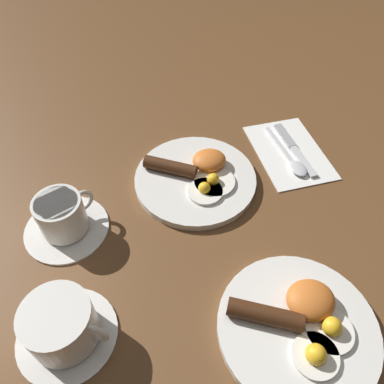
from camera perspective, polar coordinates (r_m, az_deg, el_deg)
ground_plane at (r=0.75m, az=0.51°, el=1.55°), size 3.00×3.00×0.00m
breakfast_plate_near at (r=0.74m, az=0.68°, el=2.31°), size 0.24×0.24×0.05m
breakfast_plate_far at (r=0.60m, az=16.00°, el=-18.84°), size 0.24×0.24×0.05m
teacup_near at (r=0.69m, az=-19.06°, el=-3.76°), size 0.15×0.15×0.08m
teacup_far at (r=0.58m, az=-19.20°, el=-18.76°), size 0.15×0.15×0.08m
napkin at (r=0.84m, az=14.58°, el=6.00°), size 0.14×0.21×0.01m
knife at (r=0.85m, az=15.07°, el=6.78°), size 0.03×0.17×0.01m
spoon at (r=0.80m, az=15.26°, el=4.30°), size 0.04×0.16×0.01m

